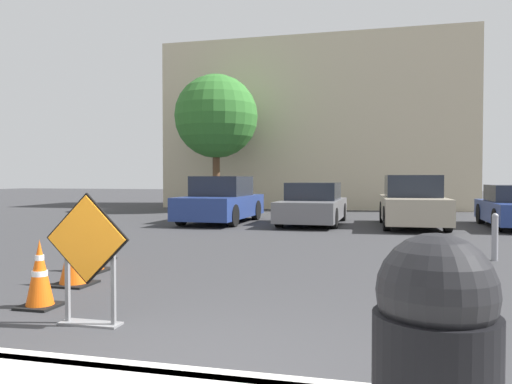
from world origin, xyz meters
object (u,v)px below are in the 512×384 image
(parked_car_nearest, at_px, (221,201))
(parked_car_second, at_px, (313,205))
(traffic_cone_fourth, at_px, (100,242))
(bollard_nearest, at_px, (495,235))
(traffic_cone_nearest, at_px, (40,274))
(traffic_cone_third, at_px, (91,246))
(road_closed_sign, at_px, (88,253))
(parked_car_third, at_px, (412,203))
(traffic_cone_second, at_px, (74,256))
(trash_bin, at_px, (436,349))

(parked_car_nearest, bearing_deg, parked_car_second, -174.08)
(traffic_cone_fourth, height_order, bollard_nearest, bollard_nearest)
(traffic_cone_nearest, relative_size, traffic_cone_third, 0.97)
(traffic_cone_nearest, xyz_separation_m, traffic_cone_fourth, (-1.11, 3.11, -0.04))
(road_closed_sign, distance_m, parked_car_second, 11.77)
(parked_car_third, xyz_separation_m, bollard_nearest, (1.04, -6.16, -0.27))
(road_closed_sign, bearing_deg, traffic_cone_fourth, 119.67)
(traffic_cone_second, xyz_separation_m, parked_car_nearest, (-1.00, 9.83, 0.31))
(parked_car_nearest, bearing_deg, trash_bin, 113.14)
(bollard_nearest, bearing_deg, traffic_cone_second, -149.61)
(bollard_nearest, bearing_deg, parked_car_second, 122.48)
(traffic_cone_second, relative_size, parked_car_nearest, 0.19)
(parked_car_nearest, relative_size, parked_car_third, 1.00)
(parked_car_nearest, relative_size, bollard_nearest, 5.05)
(bollard_nearest, bearing_deg, traffic_cone_third, -158.05)
(traffic_cone_nearest, distance_m, parked_car_nearest, 11.07)
(traffic_cone_third, relative_size, parked_car_third, 0.19)
(road_closed_sign, distance_m, traffic_cone_second, 2.13)
(parked_car_third, bearing_deg, road_closed_sign, 69.51)
(road_closed_sign, relative_size, traffic_cone_second, 1.64)
(road_closed_sign, distance_m, traffic_cone_fourth, 4.18)
(traffic_cone_second, bearing_deg, parked_car_second, 78.41)
(traffic_cone_second, height_order, parked_car_nearest, parked_car_nearest)
(traffic_cone_third, xyz_separation_m, parked_car_nearest, (-0.65, 8.84, 0.31))
(bollard_nearest, bearing_deg, traffic_cone_nearest, -140.74)
(traffic_cone_nearest, relative_size, parked_car_third, 0.18)
(traffic_cone_fourth, bearing_deg, parked_car_second, 70.69)
(traffic_cone_fourth, relative_size, trash_bin, 0.63)
(traffic_cone_second, xyz_separation_m, bollard_nearest, (6.18, 3.62, 0.06))
(traffic_cone_nearest, xyz_separation_m, parked_car_third, (4.80, 10.93, 0.34))
(road_closed_sign, xyz_separation_m, trash_bin, (3.12, -1.98, -0.05))
(parked_car_second, xyz_separation_m, bollard_nearest, (4.11, -6.45, -0.16))
(traffic_cone_third, xyz_separation_m, parked_car_second, (2.41, 9.08, 0.22))
(traffic_cone_third, height_order, parked_car_second, parked_car_second)
(bollard_nearest, bearing_deg, parked_car_nearest, 139.14)
(traffic_cone_third, relative_size, trash_bin, 0.74)
(traffic_cone_third, height_order, parked_car_third, parked_car_third)
(trash_bin, bearing_deg, bollard_nearest, 76.26)
(traffic_cone_fourth, distance_m, trash_bin, 7.64)
(road_closed_sign, xyz_separation_m, traffic_cone_second, (-1.28, 1.66, -0.34))
(traffic_cone_fourth, xyz_separation_m, parked_car_nearest, (-0.22, 7.87, 0.37))
(road_closed_sign, relative_size, bollard_nearest, 1.56)
(traffic_cone_nearest, height_order, parked_car_nearest, parked_car_nearest)
(traffic_cone_fourth, height_order, parked_car_third, parked_car_third)
(traffic_cone_fourth, xyz_separation_m, trash_bin, (5.18, -5.60, 0.35))
(parked_car_third, distance_m, bollard_nearest, 6.25)
(trash_bin, bearing_deg, traffic_cone_fourth, 132.74)
(traffic_cone_fourth, bearing_deg, parked_car_nearest, 91.61)
(traffic_cone_nearest, bearing_deg, bollard_nearest, 39.26)
(parked_car_nearest, bearing_deg, traffic_cone_nearest, 98.23)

